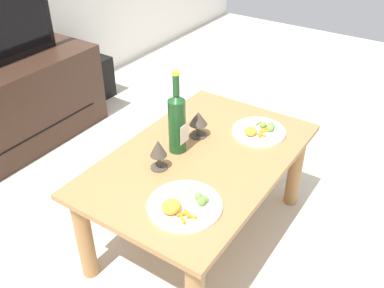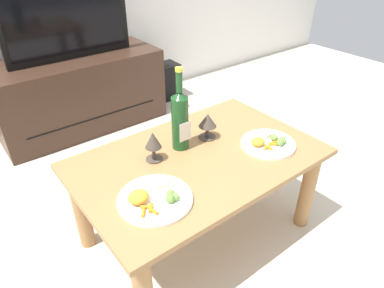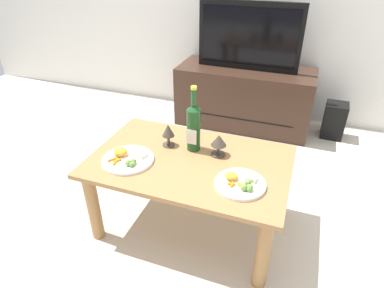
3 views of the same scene
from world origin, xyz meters
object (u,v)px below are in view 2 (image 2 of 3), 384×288
(goblet_right, at_px, (208,122))
(tv_stand, at_px, (80,93))
(wine_bottle, at_px, (180,118))
(dining_table, at_px, (199,173))
(dinner_plate_right, at_px, (268,143))
(goblet_left, at_px, (153,142))
(dinner_plate_left, at_px, (154,198))
(floor_speaker, at_px, (168,81))
(tv_screen, at_px, (66,17))

(goblet_right, bearing_deg, tv_stand, 95.41)
(wine_bottle, bearing_deg, tv_stand, 88.92)
(tv_stand, bearing_deg, dining_table, -90.26)
(wine_bottle, xyz_separation_m, dinner_plate_right, (0.32, -0.23, -0.13))
(dinner_plate_right, bearing_deg, goblet_left, 154.63)
(dining_table, bearing_deg, tv_stand, 89.74)
(tv_stand, bearing_deg, dinner_plate_left, -101.62)
(floor_speaker, relative_size, dinner_plate_left, 1.12)
(dining_table, distance_m, floor_speaker, 1.65)
(floor_speaker, height_order, goblet_left, goblet_left)
(dinner_plate_left, bearing_deg, tv_stand, 78.38)
(wine_bottle, bearing_deg, floor_speaker, 58.16)
(tv_screen, height_order, dinner_plate_right, tv_screen)
(tv_screen, relative_size, dinner_plate_right, 3.48)
(goblet_right, xyz_separation_m, dinner_plate_right, (0.17, -0.22, -0.07))
(dinner_plate_left, xyz_separation_m, dinner_plate_right, (0.61, -0.00, -0.00))
(floor_speaker, height_order, wine_bottle, wine_bottle)
(goblet_right, relative_size, dinner_plate_left, 0.45)
(wine_bottle, relative_size, goblet_right, 3.00)
(tv_stand, relative_size, dinner_plate_left, 4.28)
(wine_bottle, bearing_deg, dining_table, -80.79)
(goblet_left, distance_m, goblet_right, 0.29)
(dining_table, xyz_separation_m, floor_speaker, (0.80, 1.42, -0.22))
(dining_table, distance_m, tv_stand, 1.40)
(tv_screen, bearing_deg, dinner_plate_left, -101.64)
(floor_speaker, height_order, dinner_plate_right, dinner_plate_right)
(floor_speaker, xyz_separation_m, goblet_right, (-0.67, -1.32, 0.39))
(goblet_left, relative_size, dinner_plate_right, 0.54)
(dining_table, bearing_deg, wine_bottle, 99.21)
(goblet_right, distance_m, dinner_plate_left, 0.49)
(dining_table, xyz_separation_m, tv_stand, (0.01, 1.39, -0.11))
(wine_bottle, distance_m, dinner_plate_left, 0.39)
(dinner_plate_left, bearing_deg, goblet_right, 26.91)
(floor_speaker, bearing_deg, tv_stand, -176.17)
(tv_stand, xyz_separation_m, tv_screen, (0.00, -0.00, 0.54))
(wine_bottle, relative_size, goblet_left, 2.78)
(dinner_plate_right, bearing_deg, floor_speaker, 72.27)
(wine_bottle, bearing_deg, goblet_right, -4.47)
(tv_screen, relative_size, wine_bottle, 2.30)
(dining_table, bearing_deg, floor_speaker, 60.72)
(dining_table, xyz_separation_m, dinner_plate_right, (0.30, -0.12, 0.10))
(wine_bottle, bearing_deg, dinner_plate_left, -141.11)
(tv_screen, xyz_separation_m, goblet_right, (0.12, -1.29, -0.26))
(dining_table, xyz_separation_m, dinner_plate_left, (-0.31, -0.12, 0.10))
(wine_bottle, xyz_separation_m, goblet_right, (0.15, -0.01, -0.06))
(dining_table, bearing_deg, goblet_right, 37.23)
(tv_screen, bearing_deg, floor_speaker, 2.23)
(dining_table, height_order, tv_stand, tv_stand)
(dining_table, height_order, dinner_plate_right, dinner_plate_right)
(tv_stand, relative_size, goblet_right, 9.53)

